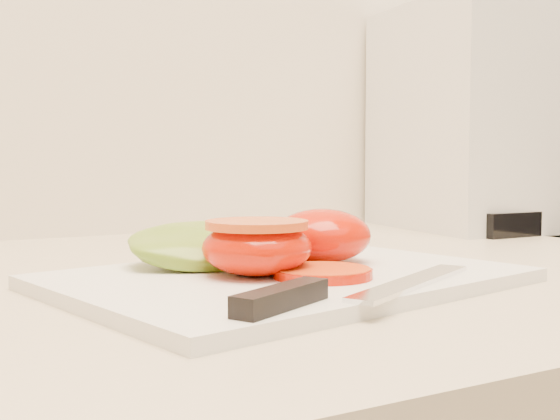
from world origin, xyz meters
TOP-DOWN VIEW (x-y plane):
  - cutting_board at (-0.27, 1.59)m, footprint 0.36×0.29m
  - tomato_half_dome at (-0.23, 1.62)m, footprint 0.08×0.08m
  - tomato_half_cut at (-0.30, 1.58)m, footprint 0.08×0.08m
  - tomato_slice_0 at (-0.27, 1.55)m, footprint 0.07×0.07m
  - lettuce_leaf_0 at (-0.30, 1.65)m, footprint 0.16×0.12m
  - lettuce_leaf_1 at (-0.26, 1.67)m, footprint 0.13×0.14m
  - knife at (-0.30, 1.49)m, footprint 0.22×0.09m
  - appliance at (0.17, 1.85)m, footprint 0.23×0.27m

SIDE VIEW (x-z plane):
  - cutting_board at x=-0.27m, z-range 0.93..0.94m
  - tomato_slice_0 at x=-0.27m, z-range 0.94..0.95m
  - knife at x=-0.30m, z-range 0.94..0.95m
  - lettuce_leaf_1 at x=-0.26m, z-range 0.94..0.96m
  - lettuce_leaf_0 at x=-0.30m, z-range 0.94..0.97m
  - tomato_half_cut at x=-0.30m, z-range 0.94..0.98m
  - tomato_half_dome at x=-0.23m, z-range 0.94..0.98m
  - appliance at x=0.17m, z-range 0.93..1.23m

